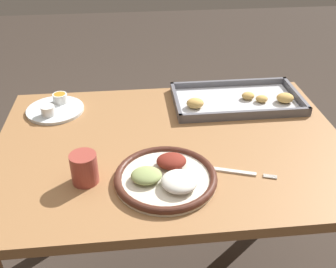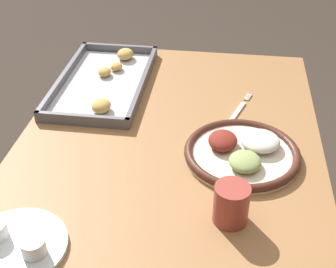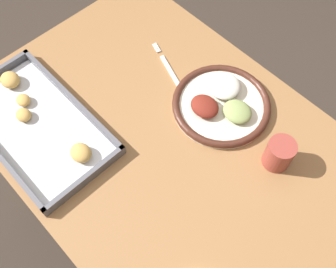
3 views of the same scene
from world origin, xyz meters
TOP-DOWN VIEW (x-y plane):
  - dining_table at (0.00, 0.00)m, footprint 1.02×0.72m
  - dinner_plate at (-0.03, -0.17)m, footprint 0.26×0.26m
  - fork at (0.14, -0.15)m, footprint 0.20×0.08m
  - saucer_plate at (-0.36, 0.23)m, footprint 0.19×0.19m
  - baking_tray at (0.25, 0.22)m, footprint 0.43×0.24m
  - drinking_cup at (-0.24, -0.15)m, footprint 0.07×0.07m

SIDE VIEW (x-z plane):
  - dining_table at x=0.00m, z-range 0.23..0.95m
  - fork at x=0.14m, z-range 0.72..0.72m
  - baking_tray at x=0.25m, z-range 0.71..0.75m
  - saucer_plate at x=-0.36m, z-range 0.71..0.75m
  - dinner_plate at x=-0.03m, z-range 0.71..0.75m
  - drinking_cup at x=-0.24m, z-range 0.72..0.80m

